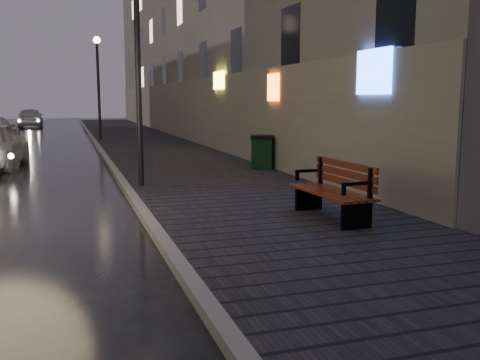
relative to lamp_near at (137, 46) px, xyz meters
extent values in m
plane|color=black|center=(-1.85, -6.00, -3.49)|extent=(120.00, 120.00, 0.00)
cube|color=black|center=(2.05, 15.00, -3.41)|extent=(4.60, 58.00, 0.15)
cube|color=slate|center=(-0.35, 15.00, -3.41)|extent=(0.20, 58.00, 0.15)
cube|color=#605B54|center=(5.25, 19.00, 3.01)|extent=(1.80, 50.00, 13.00)
cylinder|color=black|center=(0.00, 0.00, -0.84)|extent=(0.14, 0.14, 5.00)
cylinder|color=black|center=(0.00, 16.00, -0.84)|extent=(0.14, 0.14, 5.00)
sphere|color=#FFD88C|center=(0.00, 16.00, 1.76)|extent=(0.36, 0.36, 0.36)
cube|color=black|center=(2.75, -5.55, -3.12)|extent=(0.56, 0.09, 0.44)
cube|color=black|center=(3.00, -5.54, -2.73)|extent=(0.07, 0.07, 0.78)
cube|color=black|center=(2.70, -5.55, -2.58)|extent=(0.47, 0.08, 0.06)
cube|color=black|center=(2.68, -3.89, -3.12)|extent=(0.56, 0.09, 0.44)
cube|color=black|center=(2.93, -3.88, -2.73)|extent=(0.07, 0.07, 0.78)
cube|color=black|center=(2.63, -3.89, -2.58)|extent=(0.47, 0.08, 0.06)
cube|color=#4F1B10|center=(2.72, -4.72, -2.86)|extent=(0.77, 2.03, 0.04)
cube|color=#4F1B10|center=(2.98, -4.71, -2.54)|extent=(0.13, 2.00, 0.44)
cube|color=black|center=(3.95, 2.16, -2.89)|extent=(0.80, 0.80, 0.90)
cube|color=black|center=(3.95, 2.16, -2.38)|extent=(0.86, 0.86, 0.11)
imported|color=#A4A3AB|center=(-4.39, 32.86, -2.71)|extent=(1.91, 4.59, 1.55)
camera|label=1|loc=(-1.69, -13.08, -1.23)|focal=40.00mm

